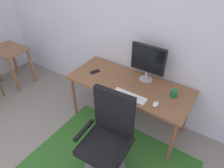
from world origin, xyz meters
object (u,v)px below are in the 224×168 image
(keyboard, at_px, (129,96))
(cell_phone, at_px, (95,72))
(desk, at_px, (129,87))
(side_table, at_px, (10,56))
(office_chair, at_px, (108,144))
(computer_mouse, at_px, (156,104))
(monitor, at_px, (148,61))
(coffee_cup, at_px, (174,93))

(keyboard, bearing_deg, cell_phone, 163.23)
(desk, relative_size, side_table, 2.38)
(keyboard, xyz_separation_m, side_table, (-2.44, -0.02, -0.17))
(cell_phone, xyz_separation_m, office_chair, (0.75, -0.77, -0.26))
(desk, distance_m, computer_mouse, 0.52)
(keyboard, relative_size, cell_phone, 3.07)
(computer_mouse, bearing_deg, side_table, -178.94)
(computer_mouse, bearing_deg, office_chair, -114.13)
(desk, distance_m, keyboard, 0.29)
(cell_phone, distance_m, side_table, 1.78)
(cell_phone, bearing_deg, desk, 25.54)
(computer_mouse, bearing_deg, keyboard, -174.37)
(desk, height_order, cell_phone, cell_phone)
(side_table, bearing_deg, computer_mouse, 1.06)
(side_table, bearing_deg, monitor, 10.68)
(computer_mouse, height_order, side_table, computer_mouse)
(desk, relative_size, office_chair, 1.52)
(office_chair, bearing_deg, coffee_cup, 62.07)
(monitor, relative_size, side_table, 0.72)
(side_table, bearing_deg, cell_phone, 7.32)
(desk, distance_m, coffee_cup, 0.60)
(monitor, height_order, computer_mouse, monitor)
(coffee_cup, bearing_deg, side_table, -173.69)
(monitor, height_order, office_chair, monitor)
(keyboard, bearing_deg, desk, 121.35)
(keyboard, relative_size, side_table, 0.62)
(office_chair, bearing_deg, keyboard, 92.21)
(monitor, xyz_separation_m, office_chair, (0.06, -1.00, -0.54))
(cell_phone, height_order, office_chair, office_chair)
(monitor, xyz_separation_m, cell_phone, (-0.69, -0.24, -0.29))
(cell_phone, xyz_separation_m, side_table, (-1.76, -0.23, -0.17))
(keyboard, distance_m, computer_mouse, 0.33)
(keyboard, distance_m, office_chair, 0.62)
(desk, height_order, coffee_cup, coffee_cup)
(desk, height_order, monitor, monitor)
(office_chair, height_order, side_table, office_chair)
(coffee_cup, bearing_deg, computer_mouse, -113.38)
(monitor, bearing_deg, coffee_cup, -17.96)
(monitor, relative_size, keyboard, 1.16)
(coffee_cup, relative_size, cell_phone, 0.67)
(computer_mouse, relative_size, coffee_cup, 1.11)
(office_chair, bearing_deg, cell_phone, 130.23)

